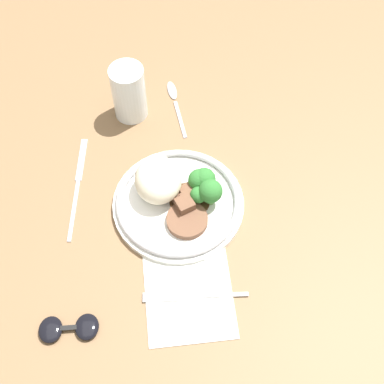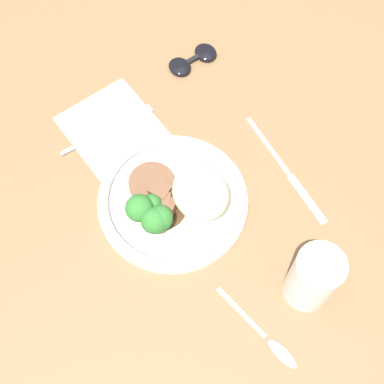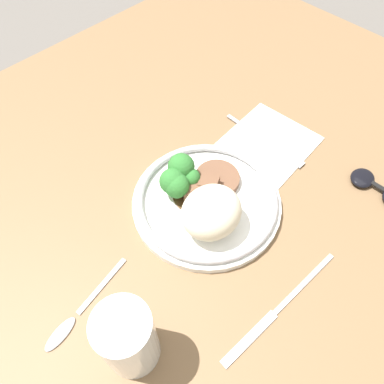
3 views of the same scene
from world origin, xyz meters
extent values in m
plane|color=#5B5651|center=(0.00, 0.00, 0.00)|extent=(8.00, 8.00, 0.00)
cube|color=brown|center=(0.00, 0.00, 0.02)|extent=(1.31, 1.18, 0.05)
cube|color=silver|center=(-0.20, -0.06, 0.05)|extent=(0.18, 0.15, 0.00)
cylinder|color=white|center=(-0.03, -0.05, 0.05)|extent=(0.24, 0.24, 0.01)
torus|color=#B2B2B7|center=(-0.03, -0.05, 0.07)|extent=(0.22, 0.22, 0.01)
ellipsoid|color=beige|center=(0.00, -0.01, 0.10)|extent=(0.09, 0.08, 0.07)
cylinder|color=brown|center=(-0.07, -0.06, 0.07)|extent=(0.07, 0.07, 0.01)
cylinder|color=#472D19|center=(-0.02, -0.07, 0.06)|extent=(0.07, 0.07, 0.00)
cube|color=brown|center=(-0.03, -0.07, 0.07)|extent=(0.04, 0.04, 0.03)
cube|color=brown|center=(-0.03, -0.05, 0.07)|extent=(0.03, 0.03, 0.02)
cube|color=brown|center=(-0.02, -0.08, 0.07)|extent=(0.03, 0.03, 0.02)
cube|color=brown|center=(-0.04, -0.06, 0.08)|extent=(0.04, 0.04, 0.03)
cube|color=brown|center=(-0.02, -0.06, 0.07)|extent=(0.04, 0.04, 0.03)
cube|color=brown|center=(-0.02, -0.07, 0.07)|extent=(0.03, 0.03, 0.02)
cylinder|color=#5B8E47|center=(-0.03, -0.08, 0.07)|extent=(0.01, 0.01, 0.01)
sphere|color=#2D702D|center=(-0.03, -0.08, 0.09)|extent=(0.03, 0.03, 0.03)
cylinder|color=#5B8E47|center=(-0.03, -0.10, 0.07)|extent=(0.01, 0.01, 0.02)
sphere|color=#2D702D|center=(-0.03, -0.10, 0.10)|extent=(0.04, 0.04, 0.04)
cylinder|color=#5B8E47|center=(0.00, -0.09, 0.07)|extent=(0.01, 0.01, 0.02)
sphere|color=#2D702D|center=(0.00, -0.09, 0.09)|extent=(0.04, 0.04, 0.04)
cylinder|color=#5B8E47|center=(0.00, -0.10, 0.07)|extent=(0.01, 0.01, 0.02)
sphere|color=#2D702D|center=(0.00, -0.10, 0.09)|extent=(0.04, 0.04, 0.04)
cylinder|color=orange|center=(0.20, 0.04, 0.09)|extent=(0.06, 0.06, 0.08)
cylinder|color=white|center=(0.20, 0.04, 0.11)|extent=(0.07, 0.07, 0.12)
cube|color=#ADADB2|center=(-0.20, -0.10, 0.05)|extent=(0.01, 0.11, 0.00)
cube|color=#ADADB2|center=(-0.20, -0.02, 0.05)|extent=(0.02, 0.06, 0.00)
cube|color=#ADADB2|center=(-0.03, 0.14, 0.05)|extent=(0.13, 0.01, 0.00)
cube|color=#ADADB2|center=(0.08, 0.13, 0.05)|extent=(0.10, 0.02, 0.00)
cube|color=#ADADB2|center=(0.17, -0.06, 0.05)|extent=(0.10, 0.02, 0.00)
ellipsoid|color=#ADADB2|center=(0.25, -0.04, 0.05)|extent=(0.05, 0.03, 0.01)
ellipsoid|color=black|center=(-0.25, 0.10, 0.06)|extent=(0.04, 0.04, 0.01)
cube|color=black|center=(-0.25, 0.13, 0.06)|extent=(0.01, 0.03, 0.00)
camera|label=1|loc=(-0.52, -0.05, 0.88)|focal=50.00mm
camera|label=2|loc=(0.29, -0.22, 0.82)|focal=50.00mm
camera|label=3|loc=(0.22, 0.17, 0.55)|focal=35.00mm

